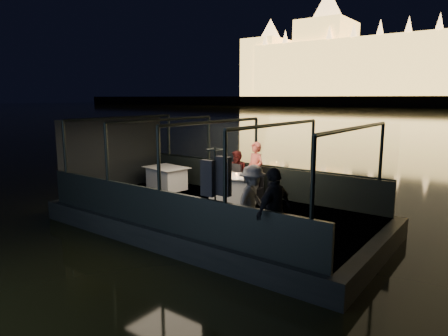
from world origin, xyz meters
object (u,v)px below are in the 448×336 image
Objects in this scene: dining_table_central at (234,189)px; wine_bottle at (211,170)px; chair_port_right at (255,186)px; person_man_maroon at (238,171)px; person_woman_coral at (255,173)px; coat_stand at (215,197)px; dining_table_aft at (167,177)px; chair_port_left at (232,182)px; passenger_stripe at (252,198)px; passenger_dark at (274,210)px.

dining_table_central is 0.84m from wine_bottle.
chair_port_right is 0.58× the size of person_man_maroon.
chair_port_right is at bearing -42.18° from person_woman_coral.
coat_stand is 3.53m from person_woman_coral.
person_woman_coral reaches higher than dining_table_aft.
coat_stand reaches higher than dining_table_aft.
dining_table_central is 0.75× the size of coat_stand.
chair_port_left is 3.58m from coat_stand.
coat_stand is (1.77, -3.08, 0.45)m from chair_port_left.
dining_table_central is 0.88× the size of person_woman_coral.
person_man_maroon reaches higher than chair_port_right.
passenger_stripe is (1.71, -2.84, 0.10)m from person_woman_coral.
person_man_maroon is at bearing -129.44° from passenger_dark.
person_woman_coral is at bearing 34.52° from chair_port_left.
dining_table_central is 0.60m from chair_port_right.
dining_table_central is 3.82m from passenger_dark.
chair_port_right is 0.48× the size of passenger_dark.
chair_port_left reaches higher than chair_port_right.
wine_bottle is at bearing -117.22° from passenger_dark.
wine_bottle reaches higher than chair_port_right.
dining_table_central is at bearing 31.36° from wine_bottle.
chair_port_left is at bearing 119.97° from coat_stand.
passenger_dark is 5.15× the size of wine_bottle.
chair_port_left is 0.93m from wine_bottle.
chair_port_right is 3.89m from passenger_dark.
chair_port_left is at bearing -140.30° from person_woman_coral.
passenger_dark reaches higher than passenger_stripe.
coat_stand is (0.97, -3.08, 0.45)m from chair_port_right.
chair_port_right is (0.39, 0.45, 0.06)m from dining_table_central.
passenger_stripe is (1.94, -2.12, 0.47)m from dining_table_central.
passenger_stripe is (4.66, -2.21, 0.47)m from dining_table_aft.
person_woman_coral is 0.62m from person_man_maroon.
wine_bottle is (-1.92, 2.29, 0.02)m from coat_stand.
dining_table_aft is 2.45m from person_man_maroon.
person_woman_coral is (0.65, 0.27, 0.30)m from chair_port_left.
wine_bottle is (-2.50, 1.78, 0.06)m from passenger_stripe.
dining_table_aft is at bearing -159.28° from chair_port_left.
person_woman_coral is (-1.13, 3.35, -0.15)m from coat_stand.
coat_stand is at bearing 121.97° from passenger_stripe.
dining_table_central is at bearing -58.24° from person_man_maroon.
passenger_dark reaches higher than chair_port_left.
passenger_stripe reaches higher than chair_port_right.
chair_port_right is 3.26m from coat_stand.
dining_table_aft is 5.18m from passenger_stripe.
chair_port_left is 0.76m from person_woman_coral.
passenger_dark is at bearing -36.10° from person_woman_coral.
dining_table_aft is 1.70× the size of chair_port_right.
passenger_dark is at bearing -53.47° from chair_port_right.
passenger_dark is at bearing -32.42° from chair_port_left.
wine_bottle reaches higher than chair_port_left.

